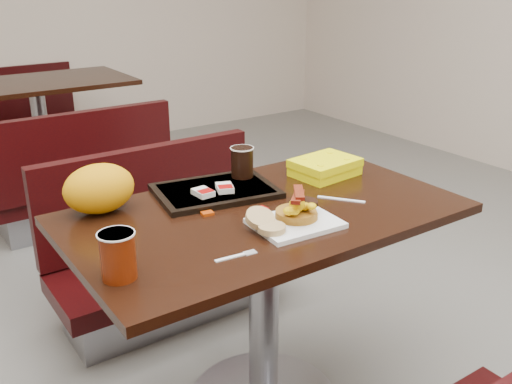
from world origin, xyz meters
TOP-DOWN VIEW (x-y plane):
  - table_near at (0.00, 0.00)m, footprint 1.20×0.70m
  - bench_near_n at (0.00, 0.70)m, footprint 1.00×0.46m
  - table_far at (0.00, 2.60)m, footprint 1.20×0.70m
  - bench_far_s at (0.00, 1.90)m, footprint 1.00×0.46m
  - bench_far_n at (0.00, 3.30)m, footprint 1.00×0.46m
  - platter at (0.01, -0.15)m, footprint 0.25×0.20m
  - pancake_stack at (0.02, -0.13)m, footprint 0.15×0.15m
  - sausage_patty at (0.07, -0.11)m, footprint 0.09×0.09m
  - scrambled_eggs at (0.01, -0.15)m, footprint 0.10×0.09m
  - bacon_strips at (0.01, -0.14)m, footprint 0.15×0.15m
  - muffin_bottom at (-0.09, -0.16)m, footprint 0.10×0.10m
  - muffin_top at (-0.09, -0.11)m, footprint 0.09×0.09m
  - coffee_cup_near at (-0.53, -0.15)m, footprint 0.11×0.11m
  - fork at (-0.26, -0.21)m, footprint 0.12×0.03m
  - knife at (0.25, -0.07)m, footprint 0.10×0.13m
  - condiment_syrup at (-0.16, 0.07)m, footprint 0.04×0.03m
  - condiment_ketchup at (-0.02, -0.01)m, footprint 0.05×0.04m
  - tray at (-0.05, 0.20)m, footprint 0.42×0.33m
  - hashbrown_sleeve_left at (-0.12, 0.17)m, footprint 0.05×0.07m
  - hashbrown_sleeve_right at (-0.04, 0.17)m, footprint 0.07×0.08m
  - coffee_cup_far at (0.08, 0.25)m, footprint 0.08×0.08m
  - clamshell at (0.36, 0.14)m, footprint 0.24×0.19m
  - paper_bag at (-0.42, 0.27)m, footprint 0.24×0.19m

SIDE VIEW (x-z plane):
  - bench_near_n at x=0.00m, z-range 0.00..0.72m
  - bench_far_s at x=0.00m, z-range 0.00..0.72m
  - bench_far_n at x=0.00m, z-range 0.00..0.72m
  - table_near at x=0.00m, z-range 0.00..0.75m
  - table_far at x=0.00m, z-range 0.00..0.75m
  - knife at x=0.25m, z-range 0.75..0.75m
  - fork at x=-0.26m, z-range 0.75..0.75m
  - condiment_syrup at x=-0.16m, z-range 0.75..0.76m
  - condiment_ketchup at x=-0.02m, z-range 0.75..0.76m
  - platter at x=0.01m, z-range 0.75..0.76m
  - tray at x=-0.05m, z-range 0.75..0.77m
  - muffin_bottom at x=-0.09m, z-range 0.76..0.78m
  - hashbrown_sleeve_left at x=-0.12m, z-range 0.77..0.79m
  - pancake_stack at x=0.02m, z-range 0.76..0.79m
  - hashbrown_sleeve_right at x=-0.04m, z-range 0.77..0.79m
  - clamshell at x=0.36m, z-range 0.75..0.81m
  - muffin_top at x=-0.09m, z-range 0.76..0.81m
  - sausage_patty at x=0.07m, z-range 0.79..0.80m
  - coffee_cup_near at x=-0.53m, z-range 0.75..0.87m
  - scrambled_eggs at x=0.01m, z-range 0.79..0.83m
  - coffee_cup_far at x=0.08m, z-range 0.77..0.87m
  - paper_bag at x=-0.42m, z-range 0.75..0.90m
  - bacon_strips at x=0.01m, z-range 0.83..0.85m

